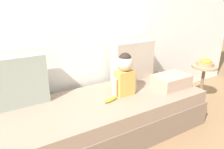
% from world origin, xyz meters
% --- Properties ---
extents(ground_plane, '(12.00, 12.00, 0.00)m').
position_xyz_m(ground_plane, '(0.00, 0.00, 0.00)').
color(ground_plane, '#93704C').
extents(back_wall, '(5.51, 0.10, 2.28)m').
position_xyz_m(back_wall, '(0.00, 0.54, 1.14)').
color(back_wall, white).
rests_on(back_wall, ground).
extents(couch, '(2.31, 0.83, 0.42)m').
position_xyz_m(couch, '(0.00, 0.00, 0.21)').
color(couch, '#826C5B').
rests_on(couch, ground).
extents(throw_pillow_left, '(0.45, 0.16, 0.48)m').
position_xyz_m(throw_pillow_left, '(-0.64, 0.31, 0.65)').
color(throw_pillow_left, '#99A393').
rests_on(throw_pillow_left, couch).
extents(throw_pillow_right, '(0.53, 0.16, 0.48)m').
position_xyz_m(throw_pillow_right, '(0.64, 0.31, 0.65)').
color(throw_pillow_right, '#C1B29E').
rests_on(throw_pillow_right, couch).
extents(toddler, '(0.30, 0.17, 0.45)m').
position_xyz_m(toddler, '(0.31, -0.00, 0.66)').
color(toddler, gold).
rests_on(toddler, couch).
extents(banana, '(0.18, 0.08, 0.04)m').
position_xyz_m(banana, '(0.10, -0.07, 0.44)').
color(banana, yellow).
rests_on(banana, couch).
extents(folded_blanket, '(0.40, 0.28, 0.14)m').
position_xyz_m(folded_blanket, '(0.88, -0.10, 0.48)').
color(folded_blanket, tan).
rests_on(folded_blanket, couch).
extents(side_table, '(0.33, 0.33, 0.53)m').
position_xyz_m(side_table, '(1.58, -0.02, 0.40)').
color(side_table, tan).
rests_on(side_table, ground).
extents(fruit_bowl, '(0.21, 0.21, 0.10)m').
position_xyz_m(fruit_bowl, '(1.58, -0.02, 0.57)').
color(fruit_bowl, tan).
rests_on(fruit_bowl, side_table).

